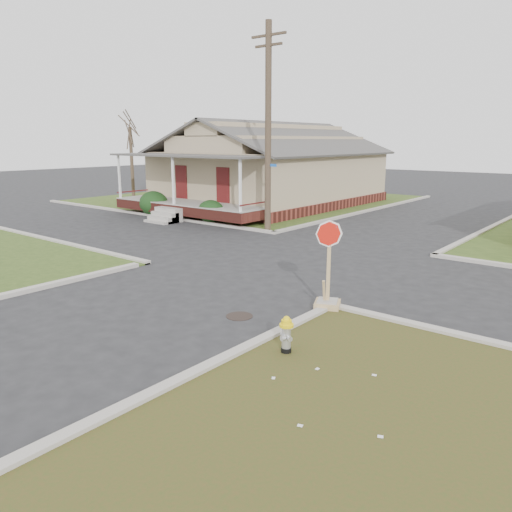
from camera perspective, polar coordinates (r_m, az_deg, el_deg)
The scene contains 11 objects.
ground at distance 13.73m, azimuth -7.52°, elevation -4.32°, with size 120.00×120.00×0.00m, color #242426.
verge_far_left at distance 35.39m, azimuth -0.97°, elevation 6.51°, with size 19.00×19.00×0.05m, color #34491A.
curbs at distance 17.41m, azimuth 4.44°, elevation -0.50°, with size 80.00×40.00×0.12m, color #B0A99F, non-canonical shape.
manhole at distance 11.94m, azimuth -1.91°, elevation -6.88°, with size 0.64×0.64×0.01m, color black.
corner_house at distance 32.31m, azimuth 1.64°, elevation 9.89°, with size 10.10×15.50×5.30m.
utility_pole at distance 22.56m, azimuth 1.40°, elevation 14.56°, with size 1.80×0.28×9.00m.
tree_far_left at distance 34.66m, azimuth -14.00°, elevation 10.10°, with size 0.22×0.22×4.90m, color #3F3024.
fire_hydrant at distance 9.77m, azimuth 3.49°, elevation -8.71°, with size 0.28×0.28×0.74m.
stop_sign at distance 12.40m, azimuth 8.20°, elevation -3.74°, with size 0.62×0.60×2.18m.
hedge_left at distance 28.34m, azimuth -11.61°, elevation 5.90°, with size 1.60×1.31×1.23m, color #133613.
hedge_right at distance 25.18m, azimuth -5.16°, elevation 5.11°, with size 1.46×1.20×1.11m, color #133613.
Camera 1 is at (9.55, -8.97, 4.08)m, focal length 35.00 mm.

